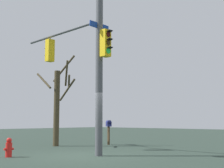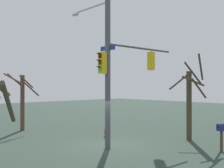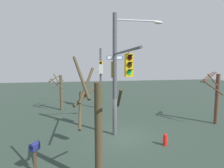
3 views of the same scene
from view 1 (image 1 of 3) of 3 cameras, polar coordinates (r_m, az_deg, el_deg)
The scene contains 5 objects.
ground_plane at distance 12.43m, azimuth -5.21°, elevation -13.22°, with size 80.00×80.00×0.00m, color #2C3C33.
main_signal_pole_assembly at distance 12.99m, azimuth -4.56°, elevation 7.32°, with size 3.86×5.96×8.16m.
fire_hydrant at distance 12.58m, azimuth -18.69°, elevation -11.23°, with size 0.38×0.24×0.73m.
mailbox at distance 18.03m, azimuth -0.63°, elevation -7.74°, with size 0.43×0.50×1.41m.
bare_tree_corner at distance 17.37m, azimuth -10.11°, elevation -3.30°, with size 1.98×1.95×5.17m.
Camera 1 is at (-8.26, -9.18, 1.38)m, focal length 49.01 mm.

